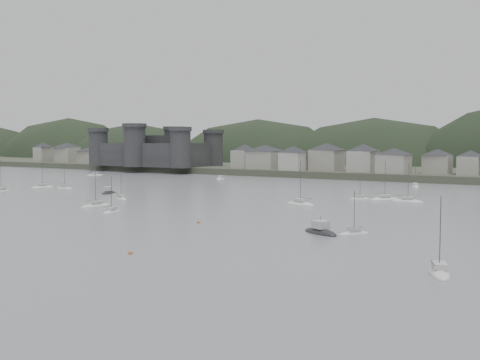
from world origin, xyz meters
The scene contains 8 objects.
far_shore_land centered at (0.00, 295.00, 1.50)m, with size 900.00×250.00×3.00m, color #383D2D.
forested_ridge centered at (4.83, 269.40, -11.28)m, with size 851.55×103.94×102.57m.
castle centered at (-120.00, 179.80, 10.96)m, with size 66.00×43.00×20.00m.
sailboat_lead centered at (38.88, 98.85, 0.17)m, with size 8.63×3.87×11.39m.
moored_fleet centered at (-26.79, 65.13, 0.18)m, with size 234.48×177.65×12.71m.
motor_launch_near centered at (40.77, 38.03, 0.29)m, with size 8.99×6.69×4.03m.
motor_launch_far centered at (-48.51, 73.82, 0.29)m, with size 5.20×7.99×3.80m.
mooring_buoys centered at (-0.74, 54.08, 0.15)m, with size 163.23×124.22×0.70m.
Camera 1 is at (84.49, -58.37, 17.15)m, focal length 43.63 mm.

